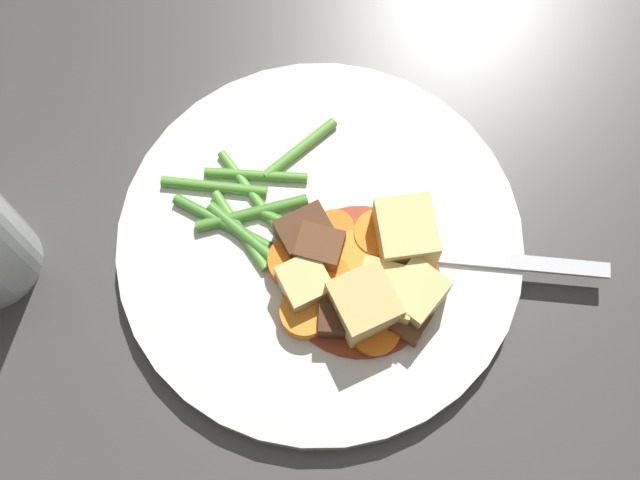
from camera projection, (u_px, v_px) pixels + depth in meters
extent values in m
plane|color=#423F3D|center=(320.00, 248.00, 0.56)|extent=(3.00, 3.00, 0.00)
cylinder|color=white|center=(320.00, 244.00, 0.56)|extent=(0.27, 0.27, 0.02)
cylinder|color=#93381E|center=(361.00, 280.00, 0.54)|extent=(0.10, 0.10, 0.00)
cylinder|color=orange|center=(356.00, 254.00, 0.54)|extent=(0.04, 0.04, 0.01)
cylinder|color=orange|center=(383.00, 272.00, 0.54)|extent=(0.05, 0.05, 0.01)
cylinder|color=orange|center=(305.00, 314.00, 0.53)|extent=(0.04, 0.04, 0.01)
cylinder|color=orange|center=(378.00, 235.00, 0.55)|extent=(0.04, 0.04, 0.01)
cylinder|color=orange|center=(381.00, 327.00, 0.53)|extent=(0.05, 0.05, 0.01)
cylinder|color=orange|center=(335.00, 231.00, 0.55)|extent=(0.04, 0.04, 0.01)
cylinder|color=orange|center=(329.00, 277.00, 0.54)|extent=(0.04, 0.04, 0.01)
cylinder|color=orange|center=(294.00, 262.00, 0.54)|extent=(0.05, 0.05, 0.01)
cube|color=#E5CC7A|center=(405.00, 234.00, 0.53)|extent=(0.05, 0.05, 0.04)
cube|color=#E5CC7A|center=(305.00, 284.00, 0.53)|extent=(0.03, 0.03, 0.03)
cube|color=#E5CC7A|center=(415.00, 295.00, 0.52)|extent=(0.04, 0.04, 0.03)
cube|color=#DBBC6B|center=(357.00, 309.00, 0.52)|extent=(0.04, 0.04, 0.04)
cube|color=#DBBC6B|center=(386.00, 293.00, 0.52)|extent=(0.05, 0.05, 0.03)
cube|color=brown|center=(411.00, 321.00, 0.52)|extent=(0.03, 0.03, 0.02)
cube|color=#4C2B19|center=(335.00, 321.00, 0.52)|extent=(0.03, 0.03, 0.02)
cube|color=brown|center=(320.00, 250.00, 0.53)|extent=(0.04, 0.04, 0.03)
cube|color=#56331E|center=(304.00, 233.00, 0.54)|extent=(0.03, 0.03, 0.02)
cylinder|color=#4C8E33|center=(246.00, 237.00, 0.55)|extent=(0.06, 0.03, 0.01)
cylinder|color=#599E38|center=(256.00, 175.00, 0.56)|extent=(0.04, 0.06, 0.01)
cylinder|color=#4C8E33|center=(252.00, 213.00, 0.55)|extent=(0.03, 0.07, 0.01)
cylinder|color=#599E38|center=(214.00, 186.00, 0.56)|extent=(0.05, 0.06, 0.01)
cylinder|color=#4C8E33|center=(227.00, 225.00, 0.55)|extent=(0.07, 0.05, 0.01)
cylinder|color=#4C8E33|center=(325.00, 233.00, 0.55)|extent=(0.07, 0.06, 0.01)
cylinder|color=#66AD42|center=(300.00, 149.00, 0.57)|extent=(0.02, 0.06, 0.01)
cylinder|color=#66AD42|center=(253.00, 195.00, 0.56)|extent=(0.08, 0.02, 0.01)
cylinder|color=#66AD42|center=(240.00, 230.00, 0.55)|extent=(0.06, 0.01, 0.01)
cube|color=silver|center=(520.00, 263.00, 0.54)|extent=(0.07, 0.10, 0.00)
cube|color=silver|center=(416.00, 253.00, 0.55)|extent=(0.03, 0.03, 0.00)
cylinder|color=silver|center=(371.00, 236.00, 0.55)|extent=(0.03, 0.04, 0.00)
cylinder|color=silver|center=(370.00, 245.00, 0.55)|extent=(0.03, 0.04, 0.00)
cylinder|color=silver|center=(369.00, 254.00, 0.55)|extent=(0.03, 0.04, 0.00)
cylinder|color=silver|center=(369.00, 263.00, 0.54)|extent=(0.03, 0.04, 0.00)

